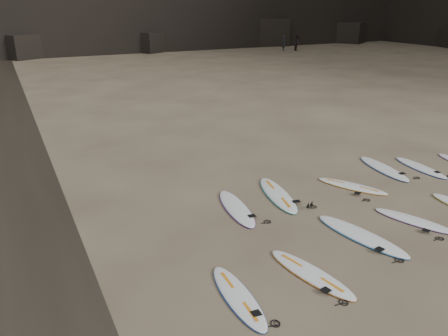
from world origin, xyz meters
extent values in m
plane|color=#897559|center=(0.00, 0.00, 0.00)|extent=(240.00, 240.00, 0.00)
cube|color=black|center=(8.00, 45.00, 1.16)|extent=(4.23, 4.46, 2.33)
cube|color=black|center=(25.00, 46.00, 1.80)|extent=(5.95, 5.19, 3.59)
cube|color=black|center=(38.00, 44.00, 1.44)|extent=(5.31, 5.56, 2.88)
cube|color=black|center=(-6.00, 45.00, 1.25)|extent=(4.49, 4.76, 2.49)
ellipsoid|color=white|center=(-4.54, -0.78, 0.04)|extent=(0.70, 2.35, 0.08)
ellipsoid|color=white|center=(-2.71, -0.80, 0.04)|extent=(1.03, 2.47, 0.09)
ellipsoid|color=white|center=(-0.52, -0.03, 0.05)|extent=(1.14, 2.84, 0.10)
ellipsoid|color=white|center=(1.38, -0.05, 0.04)|extent=(1.29, 2.27, 0.08)
ellipsoid|color=white|center=(-2.63, 2.84, 0.05)|extent=(1.01, 2.64, 0.09)
ellipsoid|color=white|center=(-1.03, 3.09, 0.05)|extent=(1.28, 2.86, 0.10)
ellipsoid|color=white|center=(1.52, 2.57, 0.04)|extent=(1.59, 2.33, 0.08)
ellipsoid|color=white|center=(3.66, 3.29, 0.05)|extent=(1.05, 2.73, 0.10)
ellipsoid|color=white|center=(4.94, 2.77, 0.04)|extent=(0.80, 2.44, 0.09)
imported|color=black|center=(23.44, 38.96, 0.91)|extent=(0.76, 0.79, 1.82)
imported|color=black|center=(25.02, 38.37, 0.94)|extent=(1.16, 1.11, 1.88)
camera|label=1|loc=(-8.13, -7.26, 5.69)|focal=35.00mm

